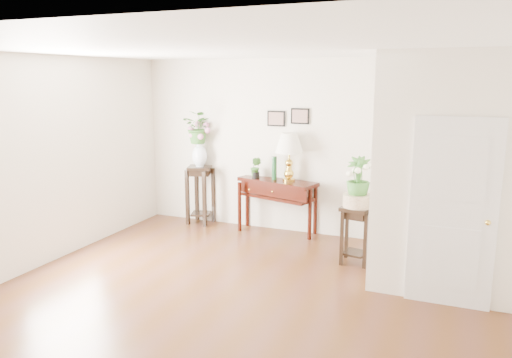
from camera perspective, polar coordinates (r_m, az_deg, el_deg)
The scene contains 20 objects.
floor at distance 5.84m, azimuth -1.09°, elevation -13.77°, with size 6.00×5.50×0.02m, color #4D2A1B.
ceiling at distance 5.29m, azimuth -1.21°, elevation 14.81°, with size 6.00×5.50×0.02m, color white.
wall_back at distance 7.96m, azimuth 6.76°, elevation 3.51°, with size 6.00×0.02×2.80m, color silver.
wall_front at distance 3.17m, azimuth -21.64°, elevation -9.56°, with size 6.00×0.02×2.80m, color silver.
wall_left at distance 7.12m, azimuth -23.89°, elevation 1.67°, with size 0.02×5.50×2.80m, color silver.
partition at distance 6.71m, azimuth 21.95°, elevation 1.27°, with size 1.80×1.95×2.80m, color silver.
door at distance 5.81m, azimuth 21.56°, elevation -3.73°, with size 0.90×0.05×2.10m, color silver.
art_print_left at distance 8.09m, azimuth 2.33°, elevation 6.92°, with size 0.30×0.02×0.25m, color black.
art_print_right at distance 7.96m, azimuth 5.06°, elevation 7.17°, with size 0.30×0.02×0.25m, color black.
wall_ornament at distance 6.83m, azimuth 14.42°, elevation 7.41°, with size 0.51×0.51×0.07m, color #B77A30.
console_table at distance 8.15m, azimuth 2.43°, elevation -3.12°, with size 1.32×0.44×0.88m, color black.
table_lamp at distance 7.92m, azimuth 3.80°, elevation 2.28°, with size 0.44×0.44×0.78m, color gold.
green_vase at distance 8.03m, azimuth 2.10°, elevation 1.13°, with size 0.08×0.08×0.38m, color #174524.
potted_plant at distance 8.15m, azimuth -0.02°, elevation 1.26°, with size 0.18×0.15×0.33m, color #346F29.
plant_stand_a at distance 8.70m, azimuth -6.36°, elevation -1.81°, with size 0.39×0.39×1.01m, color black.
porcelain_vase at distance 8.56m, azimuth -6.47°, elevation 2.94°, with size 0.25×0.25×0.44m, color white, non-canonical shape.
lily_arrangement at distance 8.51m, azimuth -6.54°, elevation 5.97°, with size 0.50×0.44×0.56m, color #346F29.
plant_stand_b at distance 6.96m, azimuth 11.34°, elevation -6.29°, with size 0.37×0.37×0.79m, color black.
ceramic_bowl at distance 6.83m, azimuth 11.50°, elevation -2.48°, with size 0.39×0.39×0.17m, color beige.
narcissus at distance 6.76m, azimuth 11.60°, elevation 0.15°, with size 0.31×0.31×0.56m, color #346F29.
Camera 1 is at (2.10, -4.85, 2.49)m, focal length 35.00 mm.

